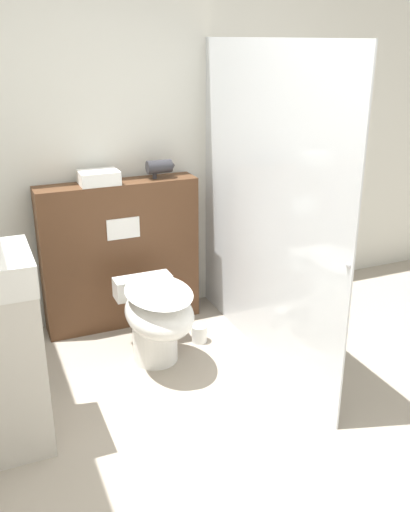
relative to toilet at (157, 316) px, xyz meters
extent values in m
plane|color=#9E9384|center=(0.08, -1.11, -0.33)|extent=(12.00, 12.00, 0.00)
cube|color=silver|center=(0.08, 0.80, 0.92)|extent=(8.00, 0.06, 2.50)
cube|color=#51331E|center=(-0.05, 0.63, 0.18)|extent=(1.07, 0.22, 1.02)
cube|color=white|center=(-0.05, 0.51, 0.41)|extent=(0.22, 0.01, 0.14)
cube|color=silver|center=(0.65, -0.11, 0.63)|extent=(0.01, 1.75, 1.91)
sphere|color=#B2B2B7|center=(0.65, -0.95, 0.59)|extent=(0.04, 0.04, 0.04)
cylinder|color=white|center=(0.00, 0.05, -0.15)|extent=(0.28, 0.28, 0.35)
ellipsoid|color=white|center=(0.00, -0.05, 0.05)|extent=(0.40, 0.56, 0.25)
ellipsoid|color=white|center=(0.00, -0.05, 0.18)|extent=(0.39, 0.55, 0.02)
cube|color=white|center=(0.00, 0.27, 0.09)|extent=(0.37, 0.14, 0.13)
cylinder|color=#2D2D33|center=(0.25, 0.62, 0.77)|extent=(0.17, 0.09, 0.09)
cone|color=#2D2D33|center=(0.34, 0.62, 0.77)|extent=(0.03, 0.08, 0.08)
cylinder|color=#2D2D33|center=(0.21, 0.62, 0.73)|extent=(0.03, 0.03, 0.07)
cube|color=white|center=(-0.16, 0.62, 0.74)|extent=(0.25, 0.19, 0.09)
cylinder|color=white|center=(0.34, 0.14, -0.27)|extent=(0.10, 0.10, 0.12)
camera|label=1|loc=(-0.93, -2.96, 1.60)|focal=40.00mm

